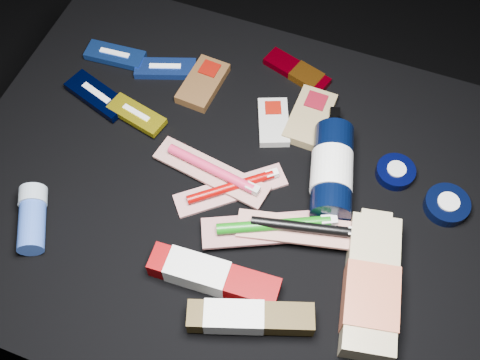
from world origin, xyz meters
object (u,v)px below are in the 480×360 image
(deodorant_stick, at_px, (32,218))
(toothpaste_carton_red, at_px, (208,275))
(lotion_bottle, at_px, (332,170))
(bodywash_bottle, at_px, (371,288))

(deodorant_stick, relative_size, toothpaste_carton_red, 0.57)
(lotion_bottle, relative_size, deodorant_stick, 1.87)
(bodywash_bottle, relative_size, deodorant_stick, 2.02)
(bodywash_bottle, bearing_deg, toothpaste_carton_red, -175.45)
(lotion_bottle, bearing_deg, toothpaste_carton_red, -131.85)
(lotion_bottle, xyz_separation_m, bodywash_bottle, (0.12, -0.18, -0.01))
(toothpaste_carton_red, bearing_deg, deodorant_stick, 178.92)
(lotion_bottle, bearing_deg, bodywash_bottle, -70.88)
(lotion_bottle, xyz_separation_m, toothpaste_carton_red, (-0.13, -0.25, -0.02))
(toothpaste_carton_red, bearing_deg, bodywash_bottle, 12.43)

